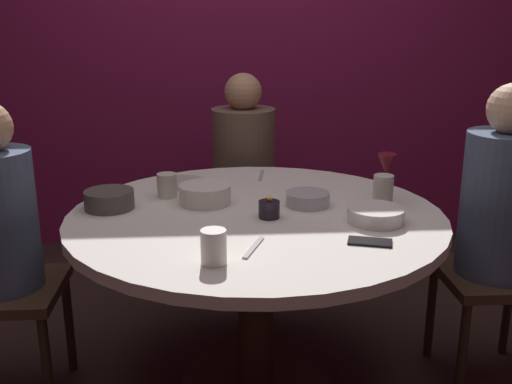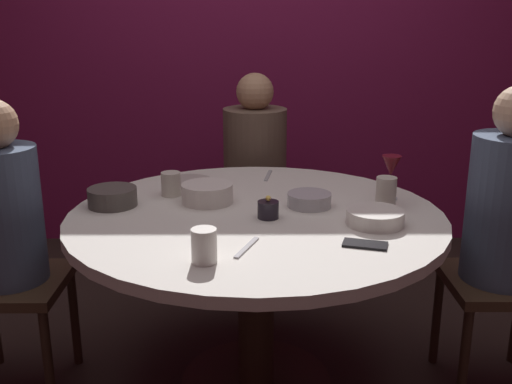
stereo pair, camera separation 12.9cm
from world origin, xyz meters
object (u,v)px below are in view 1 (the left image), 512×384
object	(u,v)px
bowl_salad_center	(109,200)
cup_by_left_diner	(167,185)
cup_near_candle	(383,190)
wine_glass	(386,166)
candle_holder	(269,209)
bowl_small_white	(376,215)
seated_diner_back	(244,157)
dinner_plate	(182,183)
cell_phone	(370,242)
bowl_serving_large	(308,199)
dining_table	(256,249)
bowl_sauce_side	(205,194)
seated_diner_right	(502,207)
cup_by_right_diner	(214,247)

from	to	relation	value
bowl_salad_center	cup_by_left_diner	bearing A→B (deg)	33.18
bowl_salad_center	cup_by_left_diner	world-z (taller)	cup_by_left_diner
cup_near_candle	wine_glass	bearing A→B (deg)	70.24
cup_near_candle	candle_holder	bearing A→B (deg)	-164.99
bowl_small_white	candle_holder	bearing A→B (deg)	169.03
seated_diner_back	dinner_plate	size ratio (longest dim) A/B	5.44
cell_phone	cup_by_left_diner	distance (m)	0.88
candle_holder	bowl_small_white	distance (m)	0.38
candle_holder	bowl_salad_center	xyz separation A→B (m)	(-0.59, 0.15, 0.00)
bowl_small_white	dinner_plate	bearing A→B (deg)	142.79
wine_glass	bowl_serving_large	world-z (taller)	wine_glass
dining_table	seated_diner_back	size ratio (longest dim) A/B	1.20
candle_holder	cell_phone	bearing A→B (deg)	-41.87
dinner_plate	bowl_serving_large	distance (m)	0.60
wine_glass	cell_phone	bearing A→B (deg)	-110.42
bowl_salad_center	bowl_sauce_side	xyz separation A→B (m)	(0.36, 0.04, 0.00)
seated_diner_back	dining_table	bearing A→B (deg)	0.00
seated_diner_right	bowl_serving_large	distance (m)	0.74
seated_diner_right	cup_by_right_diner	bearing A→B (deg)	22.87
dining_table	bowl_serving_large	bearing A→B (deg)	20.89
cup_near_candle	cell_phone	bearing A→B (deg)	-110.60
cell_phone	bowl_serving_large	xyz separation A→B (m)	(-0.14, 0.41, 0.02)
bowl_salad_center	dining_table	bearing A→B (deg)	-9.14
bowl_sauce_side	cup_by_right_diner	xyz separation A→B (m)	(0.03, -0.59, 0.02)
seated_diner_back	seated_diner_right	bearing A→B (deg)	43.55
dining_table	seated_diner_back	distance (m)	0.99
bowl_sauce_side	cup_by_left_diner	world-z (taller)	cup_by_left_diner
dinner_plate	bowl_small_white	bearing A→B (deg)	-37.21
bowl_serving_large	dinner_plate	bearing A→B (deg)	146.51
seated_diner_back	cup_by_left_diner	size ratio (longest dim) A/B	12.03
bowl_sauce_side	cup_by_left_diner	distance (m)	0.18
seated_diner_right	bowl_serving_large	xyz separation A→B (m)	(-0.73, 0.08, 0.02)
seated_diner_back	bowl_salad_center	distance (m)	1.05
candle_holder	bowl_salad_center	bearing A→B (deg)	166.03
dinner_plate	cell_phone	world-z (taller)	dinner_plate
cell_phone	bowl_small_white	bearing A→B (deg)	-3.00
wine_glass	cup_by_right_diner	size ratio (longest dim) A/B	1.68
bowl_salad_center	candle_holder	bearing A→B (deg)	-13.97
bowl_small_white	bowl_sauce_side	world-z (taller)	bowl_sauce_side
dining_table	cell_phone	world-z (taller)	cell_phone
seated_diner_right	bowl_small_white	bearing A→B (deg)	14.09
seated_diner_right	bowl_sauce_side	bearing A→B (deg)	-6.54
seated_diner_right	candle_holder	world-z (taller)	seated_diner_right
wine_glass	cell_phone	distance (m)	0.55
seated_diner_right	cup_near_candle	xyz separation A→B (m)	(-0.44, 0.06, 0.06)
seated_diner_right	cup_by_left_diner	distance (m)	1.30
seated_diner_back	bowl_sauce_side	size ratio (longest dim) A/B	5.78
bowl_small_white	cell_phone	bearing A→B (deg)	-109.33
dining_table	cup_by_left_diner	distance (m)	0.45
cup_by_left_diner	dining_table	bearing A→B (deg)	-33.18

